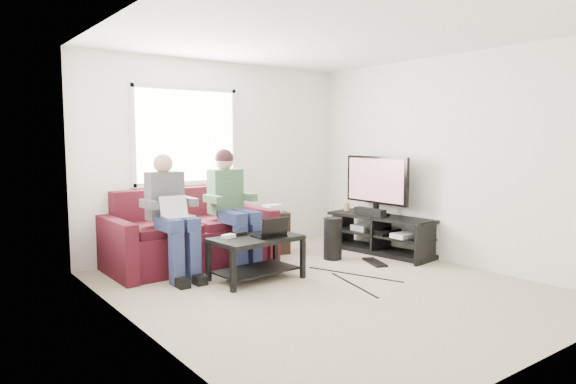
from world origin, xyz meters
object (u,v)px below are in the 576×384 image
at_px(tv_stand, 381,236).
at_px(subwoofer, 333,238).
at_px(coffee_table, 256,248).
at_px(tv, 376,182).
at_px(sofa, 189,238).
at_px(end_table, 273,231).

relative_size(tv_stand, subwoofer, 2.96).
height_order(coffee_table, tv, tv).
height_order(sofa, tv_stand, sofa).
bearing_deg(end_table, subwoofer, -62.07).
distance_m(sofa, tv, 2.63).
bearing_deg(coffee_table, sofa, 105.78).
bearing_deg(tv, subwoofer, 178.74).
bearing_deg(tv, coffee_table, -174.56).
distance_m(tv, subwoofer, 1.05).
distance_m(sofa, subwoofer, 1.83).
xyz_separation_m(tv_stand, end_table, (-1.19, 0.89, 0.07)).
xyz_separation_m(tv, subwoofer, (-0.78, 0.02, -0.70)).
distance_m(tv_stand, end_table, 1.49).
distance_m(sofa, end_table, 1.22).
relative_size(coffee_table, end_table, 1.52).
relative_size(tv_stand, tv, 1.46).
height_order(tv, end_table, tv).
bearing_deg(sofa, end_table, -2.76).
bearing_deg(subwoofer, tv, -1.26).
xyz_separation_m(coffee_table, end_table, (0.92, 0.99, -0.06)).
bearing_deg(tv_stand, coffee_table, -177.26).
bearing_deg(sofa, coffee_table, -74.22).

